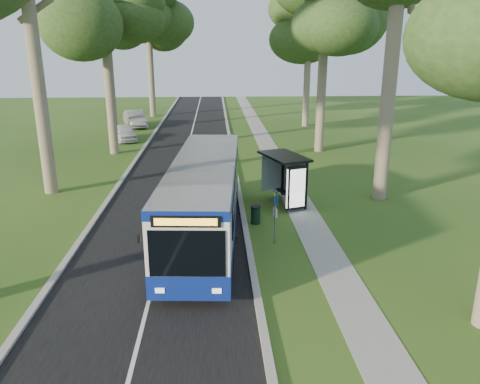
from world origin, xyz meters
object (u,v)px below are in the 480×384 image
at_px(bus_shelter, 288,172).
at_px(car_white, 125,133).
at_px(bus_stop_sign, 275,210).
at_px(car_silver, 135,119).
at_px(litter_bin, 256,215).
at_px(bus, 205,198).

bearing_deg(bus_shelter, car_white, 102.62).
bearing_deg(bus_stop_sign, car_silver, 90.21).
height_order(bus_stop_sign, car_white, bus_stop_sign).
distance_m(bus_shelter, litter_bin, 3.28).
xyz_separation_m(bus_shelter, car_silver, (-11.69, 25.45, -1.01)).
distance_m(bus, litter_bin, 2.91).
xyz_separation_m(bus, bus_stop_sign, (2.87, -1.04, -0.24)).
distance_m(bus, bus_stop_sign, 3.07).
relative_size(bus_stop_sign, car_white, 0.57).
xyz_separation_m(bus, litter_bin, (2.29, 1.28, -1.27)).
relative_size(bus, bus_shelter, 3.70).
xyz_separation_m(litter_bin, car_white, (-9.64, 20.51, 0.28)).
bearing_deg(bus_shelter, car_silver, 95.08).
height_order(bus_shelter, car_silver, bus_shelter).
bearing_deg(bus_shelter, litter_bin, -147.12).
distance_m(bus_shelter, car_white, 21.49).
xyz_separation_m(bus, car_silver, (-7.60, 29.08, -0.89)).
bearing_deg(litter_bin, bus_shelter, 52.48).
bearing_deg(bus_shelter, bus_stop_sign, -124.20).
xyz_separation_m(bus_stop_sign, car_silver, (-10.48, 30.12, -0.65)).
bearing_deg(bus_stop_sign, bus, 141.10).
bearing_deg(car_silver, bus_stop_sign, -89.89).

